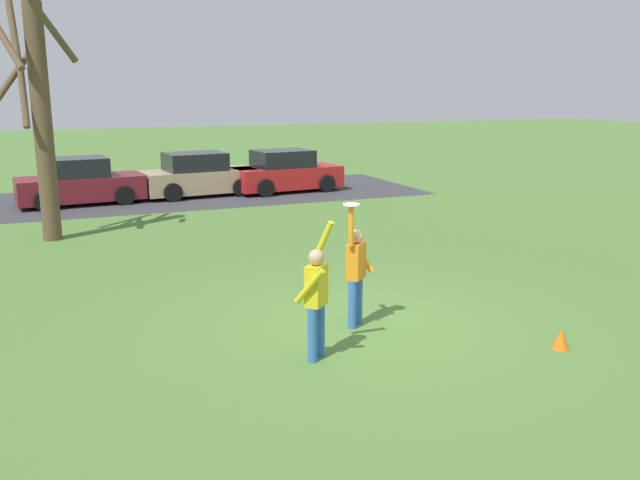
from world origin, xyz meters
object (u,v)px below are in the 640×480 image
parked_car_maroon (79,183)px  parked_car_tan (198,176)px  person_catcher (356,269)px  frisbee_disc (351,205)px  parked_car_red (285,172)px  field_cone_orange (561,339)px  bare_tree_tall (39,113)px  person_defender (316,295)px

parked_car_maroon → parked_car_tan: same height
person_catcher → frisbee_disc: size_ratio=7.91×
parked_car_maroon → parked_car_tan: 4.18m
parked_car_tan → parked_car_red: 3.32m
parked_car_maroon → person_catcher: bearing=-81.6°
person_catcher → field_cone_orange: 3.35m
parked_car_maroon → frisbee_disc: bearing=-82.3°
frisbee_disc → parked_car_red: (4.13, 14.65, -1.37)m
frisbee_disc → bare_tree_tall: size_ratio=0.04×
parked_car_maroon → field_cone_orange: parked_car_maroon is taller
parked_car_red → bare_tree_tall: bearing=-152.1°
parked_car_tan → frisbee_disc: bearing=-98.4°
person_catcher → field_cone_orange: (2.46, -2.12, -0.82)m
frisbee_disc → parked_car_maroon: (-3.36, 14.64, -1.37)m
person_catcher → field_cone_orange: person_catcher is taller
parked_car_maroon → parked_car_red: bearing=-5.1°
person_defender → parked_car_red: person_defender is taller
person_defender → frisbee_disc: (0.96, 0.88, 1.11)m
person_catcher → frisbee_disc: frisbee_disc is taller
frisbee_disc → parked_car_maroon: bearing=102.9°
parked_car_maroon → field_cone_orange: bearing=-75.4°
person_catcher → field_cone_orange: bearing=96.8°
parked_car_maroon → field_cone_orange: 17.66m
parked_car_tan → parked_car_red: (3.31, -0.24, 0.00)m
parked_car_tan → bare_tree_tall: size_ratio=0.65×
parked_car_red → person_defender: bearing=-113.4°
parked_car_maroon → bare_tree_tall: size_ratio=0.65×
person_defender → parked_car_tan: size_ratio=0.48×
frisbee_disc → parked_car_red: frisbee_disc is taller
parked_car_tan → parked_car_red: bearing=-9.3°
bare_tree_tall → person_defender: bearing=-70.9°
parked_car_red → bare_tree_tall: (-8.54, -5.57, 2.54)m
person_catcher → frisbee_disc: bearing=-0.0°
person_catcher → person_defender: 1.53m
frisbee_disc → person_catcher: bearing=42.5°
parked_car_red → field_cone_orange: 16.70m
person_catcher → parked_car_maroon: 14.91m
parked_car_tan → parked_car_red: size_ratio=1.00×
frisbee_disc → bare_tree_tall: (-4.41, 9.08, 1.17)m
frisbee_disc → parked_car_maroon: size_ratio=0.06×
person_catcher → parked_car_tan: bearing=-135.0°
parked_car_red → field_cone_orange: size_ratio=13.27×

